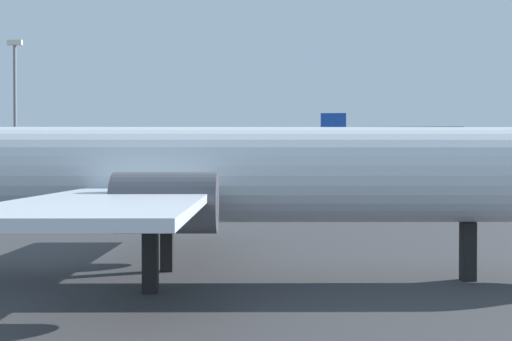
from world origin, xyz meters
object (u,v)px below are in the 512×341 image
airplane_on_taxiway (427,174)px  airplane_distant (115,171)px  airplane_at_gate (192,175)px  light_mast_left (15,107)px

airplane_on_taxiway → airplane_distant: (-47.37, 32.96, -0.23)m
airplane_at_gate → light_mast_left: bearing=116.0°
airplane_at_gate → airplane_distant: 83.99m
airplane_distant → airplane_at_gate: bearing=-73.5°
airplane_on_taxiway → airplane_at_gate: bearing=-112.1°
airplane_at_gate → airplane_on_taxiway: airplane_at_gate is taller
airplane_distant → light_mast_left: (-11.97, -11.58, 10.16)m
airplane_distant → airplane_on_taxiway: bearing=-40.3°
airplane_on_taxiway → light_mast_left: bearing=157.6°
airplane_at_gate → light_mast_left: (-43.34, 66.32, 9.03)m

